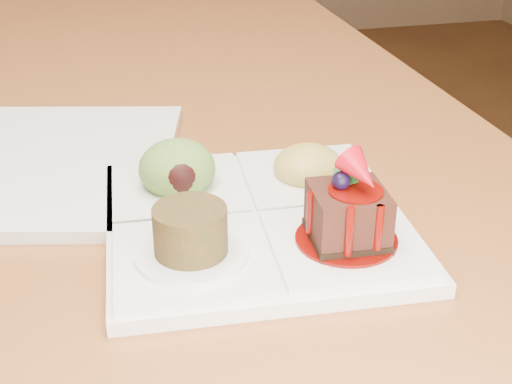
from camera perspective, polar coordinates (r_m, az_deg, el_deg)
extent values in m
cube|color=brown|center=(0.82, -17.14, 3.16)|extent=(1.00, 1.80, 0.04)
cylinder|color=brown|center=(1.78, -0.57, 4.50)|extent=(0.06, 0.06, 0.71)
cube|color=silver|center=(0.59, 0.00, -2.48)|extent=(0.26, 0.26, 0.01)
cube|color=silver|center=(0.55, 7.20, -4.13)|extent=(0.12, 0.12, 0.01)
cube|color=silver|center=(0.53, -5.16, -5.36)|extent=(0.12, 0.12, 0.01)
cube|color=silver|center=(0.64, -6.25, 0.40)|extent=(0.12, 0.12, 0.01)
cube|color=silver|center=(0.65, 4.20, 1.26)|extent=(0.12, 0.12, 0.01)
cylinder|color=#570603|center=(0.55, 7.23, -3.75)|extent=(0.08, 0.08, 0.00)
cube|color=black|center=(0.55, 7.24, -3.53)|extent=(0.06, 0.06, 0.01)
cube|color=#38180F|center=(0.54, 7.38, -1.56)|extent=(0.06, 0.06, 0.04)
cylinder|color=#570603|center=(0.53, 7.50, 0.19)|extent=(0.04, 0.04, 0.00)
sphere|color=black|center=(0.53, 6.82, 0.92)|extent=(0.01, 0.01, 0.01)
cone|color=#B00B17|center=(0.52, 8.40, 1.57)|extent=(0.04, 0.05, 0.04)
cube|color=#154912|center=(0.54, 7.39, 1.23)|extent=(0.01, 0.02, 0.01)
cube|color=#154912|center=(0.54, 6.66, 1.24)|extent=(0.01, 0.02, 0.01)
cylinder|color=#570603|center=(0.51, 7.48, -3.15)|extent=(0.01, 0.01, 0.04)
cylinder|color=#570603|center=(0.52, 9.80, -2.82)|extent=(0.01, 0.01, 0.04)
cylinder|color=#570603|center=(0.53, 4.39, -1.63)|extent=(0.01, 0.01, 0.03)
cylinder|color=silver|center=(0.53, -5.19, -4.90)|extent=(0.08, 0.08, 0.00)
cylinder|color=#4D2C16|center=(0.52, -5.28, -3.06)|extent=(0.05, 0.05, 0.04)
cylinder|color=#40240D|center=(0.51, -5.34, -1.92)|extent=(0.04, 0.04, 0.00)
ellipsoid|color=#5C8B38|center=(0.63, -6.33, 1.89)|extent=(0.07, 0.07, 0.05)
ellipsoid|color=black|center=(0.61, -6.03, 1.12)|extent=(0.03, 0.02, 0.03)
ellipsoid|color=#A4883B|center=(0.65, 4.23, 2.06)|extent=(0.06, 0.06, 0.04)
cube|color=#B8630D|center=(0.65, 5.04, 2.70)|extent=(0.02, 0.02, 0.01)
cube|color=#3A6A17|center=(0.66, 4.49, 2.96)|extent=(0.02, 0.02, 0.02)
cube|color=#B8630D|center=(0.65, 3.65, 2.99)|extent=(0.02, 0.02, 0.01)
cube|color=#3A6A17|center=(0.65, 3.06, 2.56)|extent=(0.02, 0.02, 0.02)
cube|color=#B8630D|center=(0.64, 3.22, 2.28)|extent=(0.02, 0.02, 0.02)
cube|color=#3A6A17|center=(0.64, 4.08, 2.23)|extent=(0.02, 0.02, 0.01)
cube|color=#B8630D|center=(0.64, 4.90, 2.14)|extent=(0.02, 0.02, 0.01)
cube|color=#3A6A17|center=(0.64, 5.73, 2.37)|extent=(0.02, 0.02, 0.01)
cube|color=silver|center=(0.73, -17.94, 2.17)|extent=(0.34, 0.34, 0.01)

